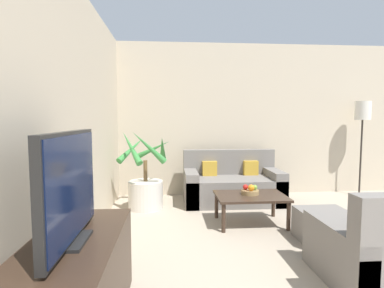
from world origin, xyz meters
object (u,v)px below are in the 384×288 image
at_px(coffee_table, 251,199).
at_px(apple_red, 245,187).
at_px(ottoman, 324,226).
at_px(apple_green, 255,187).
at_px(floor_lamp, 363,118).
at_px(sofa_loveseat, 232,185).
at_px(potted_palm, 146,185).
at_px(armchair, 381,253).
at_px(orange_fruit, 251,188).
at_px(television, 70,188).
at_px(fruit_bowl, 250,192).

distance_m(coffee_table, apple_red, 0.16).
height_order(apple_red, ottoman, apple_red).
xyz_separation_m(coffee_table, apple_green, (0.06, 0.04, 0.14)).
xyz_separation_m(floor_lamp, apple_green, (-2.28, -1.24, -0.91)).
bearing_deg(apple_green, sofa_loveseat, 94.96).
distance_m(potted_palm, armchair, 3.10).
bearing_deg(apple_red, coffee_table, -48.01).
distance_m(apple_green, armchair, 1.66).
bearing_deg(apple_red, orange_fruit, -53.74).
height_order(television, ottoman, television).
bearing_deg(armchair, fruit_bowl, 113.93).
relative_size(potted_palm, floor_lamp, 0.73).
bearing_deg(armchair, ottoman, 91.13).
relative_size(coffee_table, orange_fruit, 10.78).
bearing_deg(sofa_loveseat, fruit_bowl, -88.61).
distance_m(floor_lamp, fruit_bowl, 2.82).
bearing_deg(apple_green, fruit_bowl, -176.62).
height_order(sofa_loveseat, apple_red, sofa_loveseat).
bearing_deg(potted_palm, television, -94.78).
bearing_deg(television, apple_red, 51.64).
relative_size(apple_red, apple_green, 1.05).
relative_size(apple_red, orange_fruit, 0.84).
xyz_separation_m(sofa_loveseat, coffee_table, (0.02, -1.04, 0.05)).
height_order(television, apple_green, television).
distance_m(sofa_loveseat, apple_red, 1.00).
height_order(sofa_loveseat, floor_lamp, floor_lamp).
height_order(apple_red, orange_fruit, orange_fruit).
relative_size(television, coffee_table, 0.99).
height_order(potted_palm, coffee_table, potted_palm).
xyz_separation_m(coffee_table, armchair, (0.68, -1.49, -0.07)).
height_order(sofa_loveseat, apple_green, sofa_loveseat).
bearing_deg(fruit_bowl, sofa_loveseat, 91.39).
distance_m(television, ottoman, 2.76).
distance_m(sofa_loveseat, armchair, 2.62).
relative_size(orange_fruit, ottoman, 0.15).
height_order(television, potted_palm, television).
relative_size(fruit_bowl, apple_red, 3.26).
xyz_separation_m(television, apple_red, (1.58, 2.00, -0.48)).
xyz_separation_m(television, ottoman, (2.30, 1.31, -0.78)).
bearing_deg(coffee_table, armchair, -65.54).
xyz_separation_m(apple_red, armchair, (0.73, -1.55, -0.21)).
distance_m(television, sofa_loveseat, 3.45).
distance_m(fruit_bowl, ottoman, 0.96).
relative_size(sofa_loveseat, coffee_table, 1.75).
xyz_separation_m(apple_green, orange_fruit, (-0.06, -0.05, 0.01)).
bearing_deg(armchair, apple_red, 115.27).
relative_size(floor_lamp, fruit_bowl, 7.34).
bearing_deg(apple_green, armchair, -68.11).
xyz_separation_m(apple_green, armchair, (0.61, -1.53, -0.21)).
height_order(apple_green, orange_fruit, orange_fruit).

